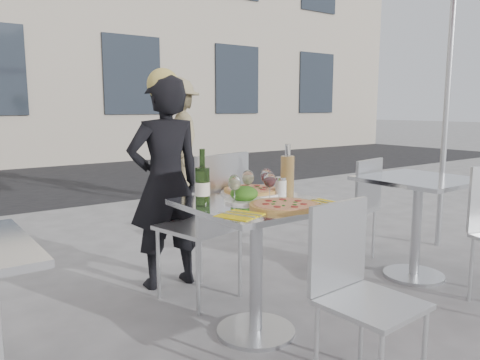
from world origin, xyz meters
TOP-DOWN VIEW (x-y plane):
  - ground at (0.00, 0.00)m, footprint 80.00×80.00m
  - street_asphalt at (0.00, 6.50)m, footprint 24.00×5.00m
  - main_table at (0.00, 0.00)m, footprint 0.72×0.72m
  - side_table_right at (1.50, 0.00)m, footprint 0.72×0.72m
  - chair_far at (0.03, 0.51)m, footprint 0.53×0.54m
  - chair_near at (0.05, -0.65)m, footprint 0.40×0.41m
  - side_chair_rfar at (1.44, 0.51)m, footprint 0.45×0.46m
  - woman_diner at (-0.06, 0.95)m, footprint 0.57×0.40m
  - pedestrian_b at (1.50, 3.61)m, footprint 0.87×1.19m
  - pizza_near at (0.03, -0.19)m, footprint 0.36×0.36m
  - pizza_far at (0.13, 0.21)m, footprint 0.36×0.36m
  - salad_plate at (-0.05, 0.04)m, footprint 0.22×0.22m
  - wine_bottle at (-0.29, 0.08)m, footprint 0.07×0.08m
  - carafe at (0.31, 0.10)m, footprint 0.08×0.08m
  - sugar_shaker at (0.22, 0.06)m, footprint 0.06×0.06m
  - wineglass_white_a at (-0.13, 0.02)m, footprint 0.07×0.07m
  - wineglass_white_b at (0.03, 0.12)m, footprint 0.07×0.07m
  - wineglass_red_a at (0.07, -0.02)m, footprint 0.07×0.07m
  - wineglass_red_b at (0.16, 0.11)m, footprint 0.07×0.07m
  - napkin_left at (-0.26, -0.20)m, footprint 0.23×0.23m
  - napkin_right at (0.25, -0.24)m, footprint 0.19×0.20m

SIDE VIEW (x-z plane):
  - ground at x=0.00m, z-range 0.00..0.00m
  - street_asphalt at x=0.00m, z-range 0.00..0.00m
  - chair_near at x=0.05m, z-range 0.08..0.91m
  - side_chair_rfar at x=1.44m, z-range 0.08..0.93m
  - main_table at x=0.00m, z-range 0.16..0.91m
  - side_table_right at x=1.50m, z-range 0.16..0.91m
  - chair_far at x=0.03m, z-range 0.09..1.06m
  - woman_diner at x=-0.06m, z-range 0.00..1.46m
  - napkin_left at x=-0.26m, z-range 0.75..0.76m
  - napkin_right at x=0.25m, z-range 0.75..0.76m
  - pizza_near at x=0.03m, z-range 0.75..0.77m
  - pizza_far at x=0.13m, z-range 0.75..0.78m
  - salad_plate at x=-0.05m, z-range 0.74..0.83m
  - sugar_shaker at x=0.22m, z-range 0.75..0.86m
  - pedestrian_b at x=1.50m, z-range 0.00..1.65m
  - wineglass_white_a at x=-0.13m, z-range 0.78..0.94m
  - wineglass_white_b at x=0.03m, z-range 0.78..0.94m
  - wineglass_red_a at x=0.07m, z-range 0.78..0.94m
  - wineglass_red_b at x=0.16m, z-range 0.78..0.94m
  - wine_bottle at x=-0.29m, z-range 0.72..1.01m
  - carafe at x=0.31m, z-range 0.72..1.01m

